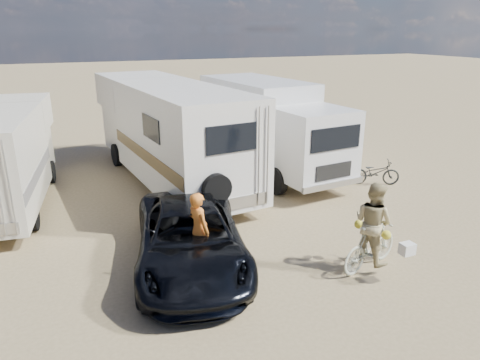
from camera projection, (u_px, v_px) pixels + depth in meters
name	position (u px, v px, depth m)	size (l,w,h in m)	color
ground	(257.00, 289.00, 9.02)	(140.00, 140.00, 0.00)	#9D865E
rv_main	(168.00, 134.00, 14.90)	(2.54, 9.15, 3.36)	silver
rv_left	(0.00, 160.00, 12.78)	(2.26, 6.60, 2.89)	beige
box_truck	(271.00, 128.00, 15.94)	(2.39, 7.01, 3.27)	silver
dark_suv	(190.00, 237.00, 9.72)	(2.28, 4.94, 1.37)	black
bike_man	(200.00, 253.00, 9.53)	(0.60, 1.72, 0.90)	#DA5800
bike_woman	(370.00, 246.00, 9.69)	(0.50, 1.78, 1.07)	#B4B99F
rider_man	(199.00, 237.00, 9.41)	(0.60, 0.40, 1.65)	orange
rider_woman	(372.00, 230.00, 9.57)	(0.88, 0.69, 1.81)	tan
bike_parked	(375.00, 172.00, 14.98)	(0.57, 1.63, 0.86)	black
cooler	(211.00, 202.00, 12.93)	(0.58, 0.42, 0.46)	navy
crate	(211.00, 204.00, 12.92)	(0.44, 0.44, 0.35)	olive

